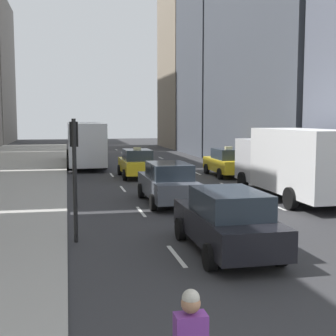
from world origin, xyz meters
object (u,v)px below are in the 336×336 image
Objects in this scene: taxi_third at (227,162)px; traffic_light_pole at (74,160)px; city_bus at (85,142)px; taxi_lead at (137,163)px; box_truck at (293,161)px; sedan_black_near at (227,220)px; sedan_silver_behind at (168,183)px.

traffic_light_pole is (-9.55, -13.84, 1.53)m from taxi_third.
traffic_light_pole is (-1.14, -22.79, 0.62)m from city_bus.
city_bus reaches higher than taxi_lead.
taxi_third is at bearing -46.80° from city_bus.
taxi_third is 0.52× the size of box_truck.
taxi_third is (5.60, -0.61, 0.00)m from taxi_lead.
taxi_third is 0.94× the size of sedan_black_near.
taxi_lead is 1.00× the size of taxi_third.
box_truck is (5.60, -9.22, 0.83)m from taxi_lead.
sedan_silver_behind is 1.37× the size of traffic_light_pole.
taxi_third is at bearing 56.21° from sedan_silver_behind.
sedan_black_near is at bearing -109.46° from taxi_third.
box_truck is at bearing -64.42° from city_bus.
sedan_silver_behind is at bearing -80.78° from city_bus.
taxi_lead is 10.82m from box_truck.
taxi_lead is at bearing 90.00° from sedan_black_near.
taxi_third is 8.65m from box_truck.
taxi_lead is at bearing 90.00° from sedan_silver_behind.
taxi_lead reaches higher than sedan_black_near.
sedan_black_near is 0.95× the size of sedan_silver_behind.
sedan_silver_behind is at bearing 90.00° from sedan_black_near.
city_bus is (-8.41, 8.96, 0.91)m from taxi_third.
sedan_silver_behind is 0.59× the size of box_truck.
box_truck reaches higher than sedan_silver_behind.
taxi_lead is 8.86m from city_bus.
taxi_lead is 0.89× the size of sedan_silver_behind.
city_bus is at bearing 108.62° from taxi_lead.
sedan_silver_behind is at bearing -123.79° from taxi_third.
box_truck is at bearing 52.26° from sedan_black_near.
city_bus reaches higher than box_truck.
taxi_lead is at bearing 121.27° from box_truck.
taxi_lead is 0.38× the size of city_bus.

